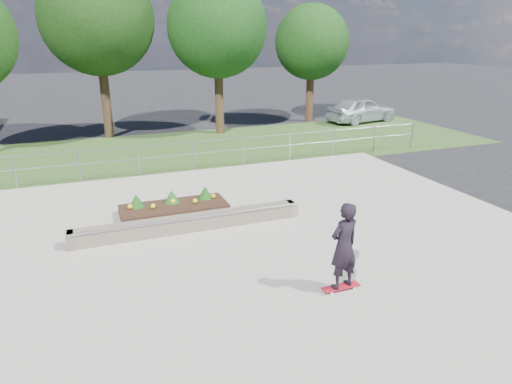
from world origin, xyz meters
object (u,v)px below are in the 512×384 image
(grind_ledge, at_px, (190,223))
(parked_car, at_px, (361,109))
(planter_bed, at_px, (174,207))
(skateboarder, at_px, (344,246))

(grind_ledge, height_order, parked_car, parked_car)
(parked_car, bearing_deg, planter_bed, 118.27)
(planter_bed, relative_size, parked_car, 0.69)
(grind_ledge, distance_m, planter_bed, 1.39)
(grind_ledge, bearing_deg, planter_bed, 96.00)
(grind_ledge, bearing_deg, skateboarder, -61.91)
(planter_bed, bearing_deg, grind_ledge, -84.00)
(skateboarder, bearing_deg, grind_ledge, 118.09)
(planter_bed, height_order, skateboarder, skateboarder)
(skateboarder, distance_m, parked_car, 19.41)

